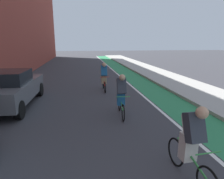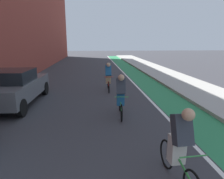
{
  "view_description": "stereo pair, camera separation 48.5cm",
  "coord_description": "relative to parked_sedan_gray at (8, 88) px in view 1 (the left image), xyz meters",
  "views": [
    {
      "loc": [
        -0.36,
        0.97,
        2.67
      ],
      "look_at": [
        0.78,
        8.11,
        0.92
      ],
      "focal_mm": 31.76,
      "sensor_mm": 36.0,
      "label": 1
    },
    {
      "loc": [
        0.12,
        0.91,
        2.67
      ],
      "look_at": [
        0.78,
        8.11,
        0.92
      ],
      "focal_mm": 31.76,
      "sensor_mm": 36.0,
      "label": 2
    }
  ],
  "objects": [
    {
      "name": "lane_divider_stripe",
      "position": [
        6.1,
        8.85,
        -0.78
      ],
      "size": [
        0.12,
        40.81,
        0.0
      ],
      "primitive_type": "cube",
      "color": "white",
      "rests_on": "ground"
    },
    {
      "name": "cyclist_lead",
      "position": [
        5.05,
        -5.45,
        0.06
      ],
      "size": [
        0.48,
        1.67,
        1.59
      ],
      "color": "black",
      "rests_on": "ground"
    },
    {
      "name": "bike_lane_paint",
      "position": [
        7.0,
        8.85,
        -0.78
      ],
      "size": [
        1.6,
        40.81,
        0.0
      ],
      "primitive_type": "cube",
      "color": "#2D8451",
      "rests_on": "ground"
    },
    {
      "name": "ground_plane",
      "position": [
        3.38,
        6.85,
        -0.79
      ],
      "size": [
        89.79,
        89.79,
        0.0
      ],
      "primitive_type": "plane",
      "color": "#38383D"
    },
    {
      "name": "cyclist_mid",
      "position": [
        4.45,
        -1.78,
        0.06
      ],
      "size": [
        0.48,
        1.65,
        1.58
      ],
      "color": "black",
      "rests_on": "ground"
    },
    {
      "name": "cyclist_trailing",
      "position": [
        4.28,
        2.13,
        0.06
      ],
      "size": [
        0.48,
        1.66,
        1.58
      ],
      "color": "black",
      "rests_on": "ground"
    },
    {
      "name": "parked_sedan_gray",
      "position": [
        0.0,
        0.0,
        0.0
      ],
      "size": [
        2.13,
        4.28,
        1.53
      ],
      "color": "#595B60",
      "rests_on": "ground"
    },
    {
      "name": "sidewalk_right",
      "position": [
        9.25,
        8.85,
        -0.72
      ],
      "size": [
        2.9,
        40.81,
        0.14
      ],
      "primitive_type": "cube",
      "color": "#A8A59E",
      "rests_on": "ground"
    }
  ]
}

